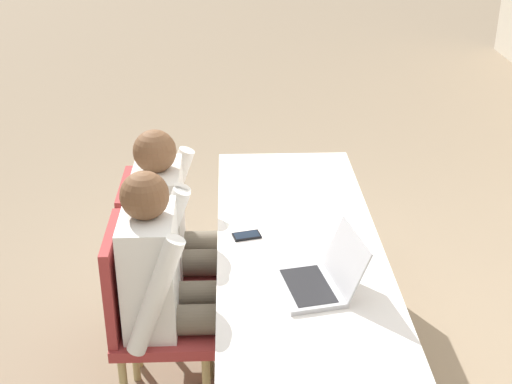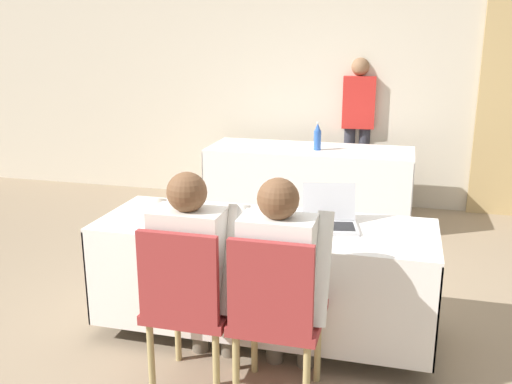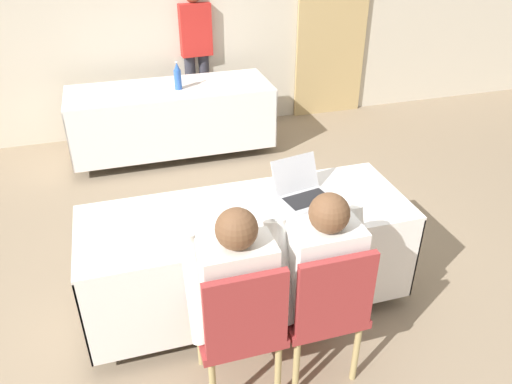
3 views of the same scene
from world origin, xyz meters
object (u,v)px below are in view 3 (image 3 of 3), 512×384
(chair_near_left, at_px, (240,324))
(cell_phone, at_px, (250,234))
(laptop, at_px, (304,192))
(person_red_shirt, at_px, (196,49))
(person_white_shirt, at_px, (317,270))
(person_checkered_shirt, at_px, (234,286))
(chair_near_right, at_px, (323,305))
(water_bottle, at_px, (178,77))

(chair_near_left, bearing_deg, cell_phone, -112.24)
(laptop, height_order, person_red_shirt, person_red_shirt)
(chair_near_left, relative_size, person_white_shirt, 0.78)
(person_checkered_shirt, height_order, person_red_shirt, person_red_shirt)
(person_white_shirt, bearing_deg, chair_near_left, 12.91)
(person_red_shirt, bearing_deg, cell_phone, -100.13)
(person_checkered_shirt, bearing_deg, chair_near_right, 167.09)
(cell_phone, height_order, person_white_shirt, person_white_shirt)
(laptop, distance_m, person_checkered_shirt, 0.87)
(chair_near_right, bearing_deg, person_white_shirt, -90.00)
(cell_phone, xyz_separation_m, person_white_shirt, (0.28, -0.34, -0.06))
(water_bottle, distance_m, person_red_shirt, 0.81)
(chair_near_right, relative_size, person_white_shirt, 0.78)
(chair_near_left, xyz_separation_m, chair_near_right, (0.45, 0.00, 0.00))
(laptop, height_order, person_checkered_shirt, person_checkered_shirt)
(chair_near_left, bearing_deg, water_bottle, -93.44)
(cell_phone, bearing_deg, chair_near_right, -71.85)
(cell_phone, bearing_deg, person_red_shirt, 70.48)
(laptop, xyz_separation_m, person_checkered_shirt, (-0.61, -0.61, -0.10))
(chair_near_left, bearing_deg, person_checkered_shirt, -90.00)
(cell_phone, distance_m, chair_near_left, 0.52)
(person_white_shirt, bearing_deg, water_bottle, -84.58)
(cell_phone, xyz_separation_m, chair_near_right, (0.28, -0.44, -0.22))
(water_bottle, relative_size, person_white_shirt, 0.23)
(person_checkered_shirt, relative_size, person_red_shirt, 0.74)
(chair_near_left, bearing_deg, person_white_shirt, -167.09)
(laptop, height_order, cell_phone, laptop)
(chair_near_left, relative_size, chair_near_right, 1.00)
(cell_phone, xyz_separation_m, person_red_shirt, (0.32, 3.30, 0.18))
(chair_near_left, xyz_separation_m, person_white_shirt, (0.45, 0.10, 0.16))
(person_red_shirt, bearing_deg, person_white_shirt, -95.28)
(laptop, relative_size, person_red_shirt, 0.24)
(laptop, bearing_deg, chair_near_right, -113.61)
(water_bottle, bearing_deg, person_white_shirt, -84.58)
(person_checkered_shirt, height_order, person_white_shirt, same)
(chair_near_right, height_order, person_checkered_shirt, person_checkered_shirt)
(person_checkered_shirt, distance_m, person_white_shirt, 0.45)
(cell_phone, xyz_separation_m, water_bottle, (0.00, 2.56, 0.12))
(person_red_shirt, bearing_deg, person_checkered_shirt, -102.41)
(person_checkered_shirt, bearing_deg, cell_phone, -118.19)
(laptop, xyz_separation_m, person_white_shirt, (-0.16, -0.61, -0.10))
(cell_phone, height_order, water_bottle, water_bottle)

